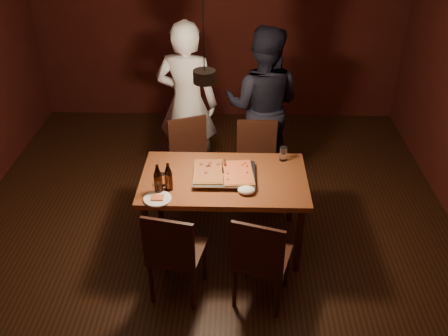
{
  "coord_description": "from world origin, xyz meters",
  "views": [
    {
      "loc": [
        0.26,
        -3.68,
        3.18
      ],
      "look_at": [
        0.15,
        0.1,
        0.85
      ],
      "focal_mm": 40.0,
      "sensor_mm": 36.0,
      "label": 1
    }
  ],
  "objects_px": {
    "pizza_tray": "(224,176)",
    "plate_slice": "(158,199)",
    "chair_near_left": "(173,248)",
    "beer_bottle_a": "(158,179)",
    "dining_table": "(224,184)",
    "diner_dark": "(263,106)",
    "diner_white": "(187,104)",
    "pendant_lamp": "(204,75)",
    "chair_far_right": "(257,155)",
    "chair_near_right": "(260,254)",
    "beer_bottle_b": "(168,177)",
    "chair_far_left": "(191,152)"
  },
  "relations": [
    {
      "from": "plate_slice",
      "to": "chair_near_right",
      "type": "bearing_deg",
      "value": -26.1
    },
    {
      "from": "chair_far_right",
      "to": "beer_bottle_a",
      "type": "distance_m",
      "value": 1.39
    },
    {
      "from": "beer_bottle_b",
      "to": "diner_dark",
      "type": "bearing_deg",
      "value": 59.46
    },
    {
      "from": "pizza_tray",
      "to": "diner_dark",
      "type": "relative_size",
      "value": 0.31
    },
    {
      "from": "chair_far_right",
      "to": "plate_slice",
      "type": "bearing_deg",
      "value": 52.52
    },
    {
      "from": "pizza_tray",
      "to": "plate_slice",
      "type": "distance_m",
      "value": 0.66
    },
    {
      "from": "chair_near_right",
      "to": "plate_slice",
      "type": "relative_size",
      "value": 2.22
    },
    {
      "from": "diner_white",
      "to": "pendant_lamp",
      "type": "xyz_separation_m",
      "value": [
        0.29,
        -1.33,
        0.84
      ]
    },
    {
      "from": "pizza_tray",
      "to": "diner_white",
      "type": "distance_m",
      "value": 1.32
    },
    {
      "from": "chair_near_left",
      "to": "beer_bottle_a",
      "type": "distance_m",
      "value": 0.62
    },
    {
      "from": "beer_bottle_a",
      "to": "plate_slice",
      "type": "height_order",
      "value": "beer_bottle_a"
    },
    {
      "from": "chair_far_left",
      "to": "pizza_tray",
      "type": "bearing_deg",
      "value": 92.13
    },
    {
      "from": "pizza_tray",
      "to": "pendant_lamp",
      "type": "relative_size",
      "value": 0.5
    },
    {
      "from": "chair_far_right",
      "to": "diner_dark",
      "type": "distance_m",
      "value": 0.59
    },
    {
      "from": "dining_table",
      "to": "chair_near_right",
      "type": "distance_m",
      "value": 0.85
    },
    {
      "from": "chair_near_left",
      "to": "diner_white",
      "type": "bearing_deg",
      "value": 103.39
    },
    {
      "from": "beer_bottle_b",
      "to": "diner_white",
      "type": "distance_m",
      "value": 1.43
    },
    {
      "from": "chair_far_right",
      "to": "beer_bottle_a",
      "type": "height_order",
      "value": "beer_bottle_a"
    },
    {
      "from": "beer_bottle_b",
      "to": "diner_dark",
      "type": "height_order",
      "value": "diner_dark"
    },
    {
      "from": "chair_near_right",
      "to": "diner_white",
      "type": "height_order",
      "value": "diner_white"
    },
    {
      "from": "chair_near_left",
      "to": "beer_bottle_b",
      "type": "height_order",
      "value": "beer_bottle_b"
    },
    {
      "from": "chair_near_left",
      "to": "pizza_tray",
      "type": "distance_m",
      "value": 0.86
    },
    {
      "from": "dining_table",
      "to": "beer_bottle_a",
      "type": "height_order",
      "value": "beer_bottle_a"
    },
    {
      "from": "chair_far_right",
      "to": "chair_near_left",
      "type": "relative_size",
      "value": 0.98
    },
    {
      "from": "diner_white",
      "to": "chair_near_left",
      "type": "bearing_deg",
      "value": 100.81
    },
    {
      "from": "beer_bottle_a",
      "to": "beer_bottle_b",
      "type": "relative_size",
      "value": 1.05
    },
    {
      "from": "chair_near_left",
      "to": "beer_bottle_b",
      "type": "distance_m",
      "value": 0.63
    },
    {
      "from": "chair_far_left",
      "to": "chair_near_left",
      "type": "relative_size",
      "value": 1.1
    },
    {
      "from": "chair_near_left",
      "to": "beer_bottle_a",
      "type": "height_order",
      "value": "beer_bottle_a"
    },
    {
      "from": "dining_table",
      "to": "pizza_tray",
      "type": "distance_m",
      "value": 0.1
    },
    {
      "from": "pizza_tray",
      "to": "diner_white",
      "type": "bearing_deg",
      "value": 107.15
    },
    {
      "from": "beer_bottle_a",
      "to": "beer_bottle_b",
      "type": "height_order",
      "value": "beer_bottle_a"
    },
    {
      "from": "dining_table",
      "to": "plate_slice",
      "type": "distance_m",
      "value": 0.66
    },
    {
      "from": "chair_far_left",
      "to": "beer_bottle_a",
      "type": "xyz_separation_m",
      "value": [
        -0.18,
        -1.07,
        0.35
      ]
    },
    {
      "from": "beer_bottle_b",
      "to": "pendant_lamp",
      "type": "relative_size",
      "value": 0.24
    },
    {
      "from": "pizza_tray",
      "to": "beer_bottle_b",
      "type": "relative_size",
      "value": 2.11
    },
    {
      "from": "beer_bottle_a",
      "to": "diner_dark",
      "type": "distance_m",
      "value": 1.77
    },
    {
      "from": "dining_table",
      "to": "chair_near_left",
      "type": "distance_m",
      "value": 0.84
    },
    {
      "from": "beer_bottle_b",
      "to": "chair_near_right",
      "type": "bearing_deg",
      "value": -36.57
    },
    {
      "from": "chair_near_left",
      "to": "beer_bottle_a",
      "type": "relative_size",
      "value": 1.82
    },
    {
      "from": "chair_far_left",
      "to": "pendant_lamp",
      "type": "relative_size",
      "value": 0.5
    },
    {
      "from": "chair_near_right",
      "to": "beer_bottle_b",
      "type": "bearing_deg",
      "value": 160.12
    },
    {
      "from": "chair_far_left",
      "to": "chair_near_left",
      "type": "xyz_separation_m",
      "value": [
        -0.01,
        -1.55,
        0.0
      ]
    },
    {
      "from": "beer_bottle_b",
      "to": "plate_slice",
      "type": "height_order",
      "value": "beer_bottle_b"
    },
    {
      "from": "pizza_tray",
      "to": "plate_slice",
      "type": "bearing_deg",
      "value": -149.77
    },
    {
      "from": "chair_near_right",
      "to": "plate_slice",
      "type": "distance_m",
      "value": 0.98
    },
    {
      "from": "chair_far_left",
      "to": "pizza_tray",
      "type": "distance_m",
      "value": 0.94
    },
    {
      "from": "chair_far_right",
      "to": "pizza_tray",
      "type": "distance_m",
      "value": 0.88
    },
    {
      "from": "chair_far_right",
      "to": "beer_bottle_a",
      "type": "relative_size",
      "value": 1.77
    },
    {
      "from": "chair_near_right",
      "to": "diner_white",
      "type": "distance_m",
      "value": 2.18
    }
  ]
}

